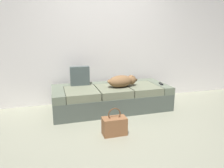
% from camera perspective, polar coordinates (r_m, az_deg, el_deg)
% --- Properties ---
extents(ground_plane, '(10.00, 10.00, 0.00)m').
position_cam_1_polar(ground_plane, '(2.84, 5.82, -13.90)').
color(ground_plane, gray).
extents(back_wall, '(6.40, 0.10, 2.80)m').
position_cam_1_polar(back_wall, '(4.08, -2.67, 14.82)').
color(back_wall, silver).
rests_on(back_wall, ground).
extents(couch, '(2.05, 0.88, 0.43)m').
position_cam_1_polar(couch, '(3.67, -0.23, -3.84)').
color(couch, '#4E574E').
rests_on(couch, ground).
extents(dog_tan, '(0.60, 0.32, 0.21)m').
position_cam_1_polar(dog_tan, '(3.54, 2.99, 0.86)').
color(dog_tan, brown).
rests_on(dog_tan, couch).
extents(tv_remote, '(0.08, 0.16, 0.02)m').
position_cam_1_polar(tv_remote, '(3.85, 13.64, 0.08)').
color(tv_remote, black).
rests_on(tv_remote, couch).
extents(throw_pillow, '(0.34, 0.12, 0.34)m').
position_cam_1_polar(throw_pillow, '(3.70, -9.07, 2.27)').
color(throw_pillow, '#455150').
rests_on(throw_pillow, couch).
extents(handbag, '(0.32, 0.18, 0.38)m').
position_cam_1_polar(handbag, '(2.77, 0.68, -11.66)').
color(handbag, brown).
rests_on(handbag, ground).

